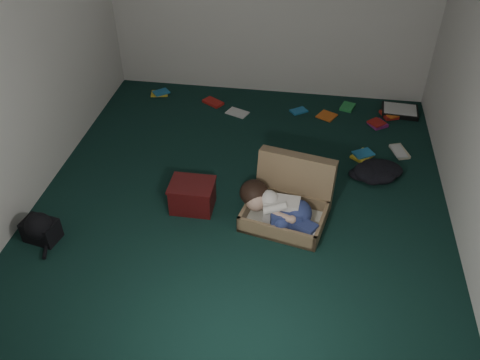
# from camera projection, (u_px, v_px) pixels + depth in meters

# --- Properties ---
(floor) EXTENTS (4.50, 4.50, 0.00)m
(floor) POSITION_uv_depth(u_px,v_px,m) (242.00, 198.00, 5.05)
(floor) COLOR black
(floor) RESTS_ON ground
(wall_front) EXTENTS (4.50, 0.00, 4.50)m
(wall_front) POSITION_uv_depth(u_px,v_px,m) (175.00, 290.00, 2.50)
(wall_front) COLOR silver
(wall_front) RESTS_ON ground
(wall_left) EXTENTS (0.00, 4.50, 4.50)m
(wall_left) POSITION_uv_depth(u_px,v_px,m) (19.00, 64.00, 4.49)
(wall_left) COLOR silver
(wall_left) RESTS_ON ground
(suitcase) EXTENTS (0.87, 0.86, 0.54)m
(suitcase) POSITION_uv_depth(u_px,v_px,m) (289.00, 200.00, 4.78)
(suitcase) COLOR #8A6E4C
(suitcase) RESTS_ON floor
(person) EXTENTS (0.77, 0.50, 0.34)m
(person) POSITION_uv_depth(u_px,v_px,m) (278.00, 208.00, 4.63)
(person) COLOR silver
(person) RESTS_ON suitcase
(maroon_bin) EXTENTS (0.42, 0.33, 0.29)m
(maroon_bin) POSITION_uv_depth(u_px,v_px,m) (192.00, 196.00, 4.86)
(maroon_bin) COLOR #470E0F
(maroon_bin) RESTS_ON floor
(backpack) EXTENTS (0.42, 0.36, 0.22)m
(backpack) POSITION_uv_depth(u_px,v_px,m) (41.00, 230.00, 4.54)
(backpack) COLOR black
(backpack) RESTS_ON floor
(clothing_pile) EXTENTS (0.48, 0.43, 0.13)m
(clothing_pile) POSITION_uv_depth(u_px,v_px,m) (377.00, 171.00, 5.29)
(clothing_pile) COLOR black
(clothing_pile) RESTS_ON floor
(paper_tray) EXTENTS (0.46, 0.36, 0.06)m
(paper_tray) POSITION_uv_depth(u_px,v_px,m) (400.00, 111.00, 6.32)
(paper_tray) COLOR black
(paper_tray) RESTS_ON floor
(book_scatter) EXTENTS (3.23, 1.27, 0.02)m
(book_scatter) POSITION_uv_depth(u_px,v_px,m) (308.00, 118.00, 6.23)
(book_scatter) COLOR gold
(book_scatter) RESTS_ON floor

